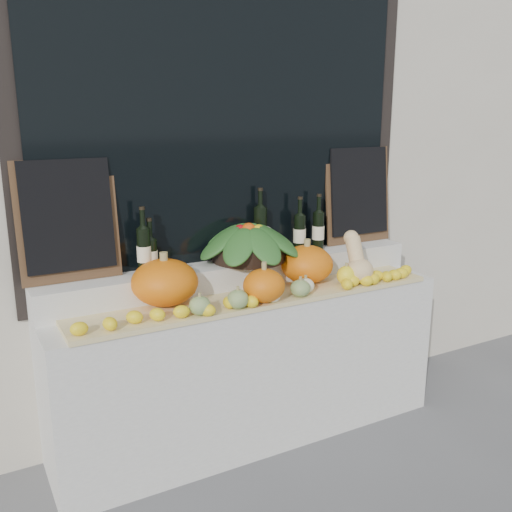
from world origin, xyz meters
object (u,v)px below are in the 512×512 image
pumpkin_left (165,282)px  produce_bowl (249,242)px  pumpkin_right (307,264)px  butternut_squash (357,262)px  wine_bottle_tall (260,231)px

pumpkin_left → produce_bowl: produce_bowl is taller
pumpkin_right → produce_bowl: (-0.30, 0.17, 0.13)m
butternut_squash → pumpkin_right: bearing=153.4°
butternut_squash → wine_bottle_tall: 0.60m
wine_bottle_tall → pumpkin_left: bearing=-163.8°
pumpkin_right → butternut_squash: size_ratio=1.03×
pumpkin_left → wine_bottle_tall: size_ratio=0.85×
pumpkin_left → wine_bottle_tall: wine_bottle_tall is taller
pumpkin_left → wine_bottle_tall: (0.68, 0.20, 0.17)m
wine_bottle_tall → butternut_squash: bearing=-37.7°
pumpkin_left → pumpkin_right: (0.87, -0.02, -0.01)m
butternut_squash → produce_bowl: (-0.56, 0.30, 0.12)m
pumpkin_right → butternut_squash: (0.27, -0.13, 0.01)m
produce_bowl → wine_bottle_tall: wine_bottle_tall is taller
pumpkin_left → produce_bowl: 0.60m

